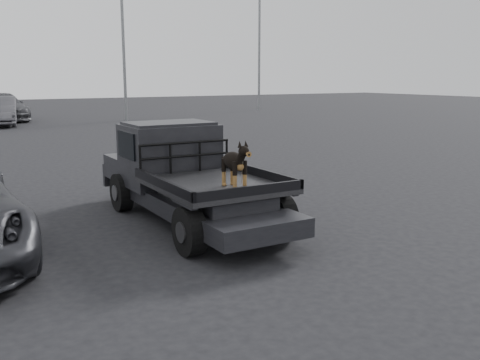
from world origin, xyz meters
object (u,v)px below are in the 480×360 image
distant_car_a (0,111)px  distant_car_b (1,107)px  flatbed_ute (191,198)px  dog (234,164)px  floodlight_mid (122,0)px

distant_car_a → distant_car_b: 3.42m
flatbed_ute → distant_car_a: (-0.52, 23.43, 0.33)m
distant_car_a → flatbed_ute: bearing=-79.9°
distant_car_a → distant_car_b: size_ratio=0.84×
dog → distant_car_a: 24.90m
distant_car_a → dog: bearing=-79.7°
flatbed_ute → floodlight_mid: 24.81m
distant_car_b → floodlight_mid: floodlight_mid is taller
distant_car_a → distant_car_b: distant_car_b is taller
flatbed_ute → distant_car_a: size_ratio=1.13×
distant_car_b → dog: bearing=-94.8°
dog → distant_car_a: dog is taller
flatbed_ute → dog: 1.68m
distant_car_b → floodlight_mid: bearing=-35.2°
flatbed_ute → dog: (0.10, -1.45, 0.83)m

